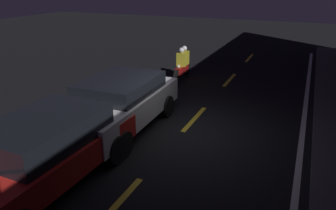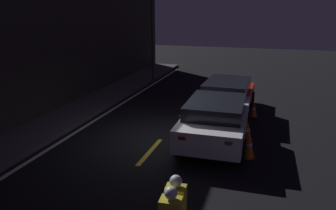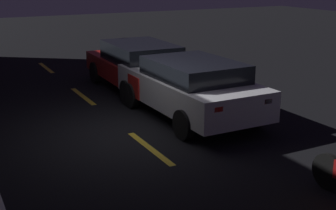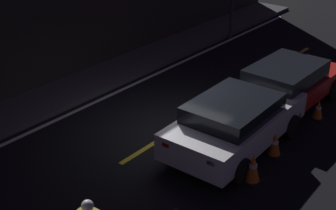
{
  "view_description": "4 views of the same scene",
  "coord_description": "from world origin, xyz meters",
  "px_view_note": "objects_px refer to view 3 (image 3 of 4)",
  "views": [
    {
      "loc": [
        7.67,
        2.88,
        3.93
      ],
      "look_at": [
        0.42,
        -0.26,
        0.91
      ],
      "focal_mm": 35.0,
      "sensor_mm": 36.0,
      "label": 1
    },
    {
      "loc": [
        -9.55,
        -3.24,
        4.15
      ],
      "look_at": [
        0.54,
        -0.09,
        1.05
      ],
      "focal_mm": 35.0,
      "sensor_mm": 36.0,
      "label": 2
    },
    {
      "loc": [
        -8.98,
        3.68,
        3.45
      ],
      "look_at": [
        -1.34,
        -0.23,
        0.96
      ],
      "focal_mm": 50.0,
      "sensor_mm": 36.0,
      "label": 3
    },
    {
      "loc": [
        -8.78,
        -7.0,
        6.41
      ],
      "look_at": [
        -0.39,
        -0.21,
        1.07
      ],
      "focal_mm": 50.0,
      "sensor_mm": 36.0,
      "label": 4
    }
  ],
  "objects_px": {
    "traffic_cone_mid": "(217,97)",
    "sedan_white": "(190,86)",
    "taxi_red": "(139,65)",
    "traffic_cone_near": "(254,107)",
    "traffic_cone_far": "(173,78)"
  },
  "relations": [
    {
      "from": "taxi_red",
      "to": "traffic_cone_mid",
      "type": "height_order",
      "value": "taxi_red"
    },
    {
      "from": "traffic_cone_mid",
      "to": "traffic_cone_far",
      "type": "xyz_separation_m",
      "value": [
        2.58,
        -0.06,
        -0.02
      ]
    },
    {
      "from": "taxi_red",
      "to": "traffic_cone_near",
      "type": "height_order",
      "value": "taxi_red"
    },
    {
      "from": "sedan_white",
      "to": "traffic_cone_near",
      "type": "height_order",
      "value": "sedan_white"
    },
    {
      "from": "sedan_white",
      "to": "taxi_red",
      "type": "xyz_separation_m",
      "value": [
        2.98,
        0.04,
        -0.01
      ]
    },
    {
      "from": "taxi_red",
      "to": "traffic_cone_mid",
      "type": "xyz_separation_m",
      "value": [
        -2.66,
        -1.03,
        -0.46
      ]
    },
    {
      "from": "taxi_red",
      "to": "traffic_cone_far",
      "type": "height_order",
      "value": "taxi_red"
    },
    {
      "from": "traffic_cone_near",
      "to": "traffic_cone_mid",
      "type": "distance_m",
      "value": 1.35
    },
    {
      "from": "traffic_cone_mid",
      "to": "sedan_white",
      "type": "bearing_deg",
      "value": 107.76
    },
    {
      "from": "taxi_red",
      "to": "traffic_cone_far",
      "type": "relative_size",
      "value": 7.68
    },
    {
      "from": "taxi_red",
      "to": "traffic_cone_near",
      "type": "relative_size",
      "value": 6.23
    },
    {
      "from": "sedan_white",
      "to": "traffic_cone_far",
      "type": "relative_size",
      "value": 7.41
    },
    {
      "from": "traffic_cone_near",
      "to": "traffic_cone_mid",
      "type": "bearing_deg",
      "value": 5.66
    },
    {
      "from": "traffic_cone_mid",
      "to": "traffic_cone_far",
      "type": "relative_size",
      "value": 1.08
    },
    {
      "from": "sedan_white",
      "to": "traffic_cone_near",
      "type": "relative_size",
      "value": 6.01
    }
  ]
}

